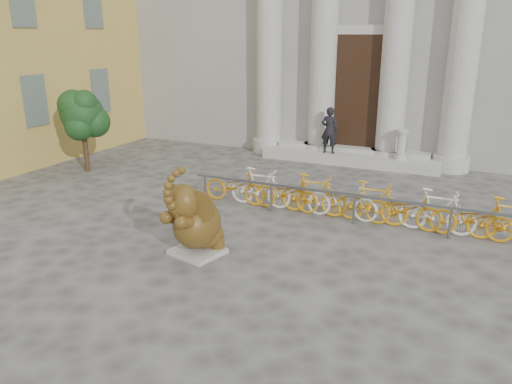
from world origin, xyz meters
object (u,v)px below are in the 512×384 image
at_px(bike_rack, 356,200).
at_px(pedestrian, 329,130).
at_px(tree, 82,115).
at_px(elephant_statue, 195,222).

height_order(bike_rack, pedestrian, pedestrian).
distance_m(bike_rack, tree, 9.01).
xyz_separation_m(elephant_statue, pedestrian, (0.22, 8.24, 0.46)).
bearing_deg(tree, pedestrian, 32.61).
relative_size(bike_rack, tree, 3.20).
distance_m(bike_rack, pedestrian, 5.53).
bearing_deg(bike_rack, tree, 175.10).
height_order(tree, pedestrian, tree).
bearing_deg(tree, elephant_statue, -31.56).
height_order(elephant_statue, tree, tree).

